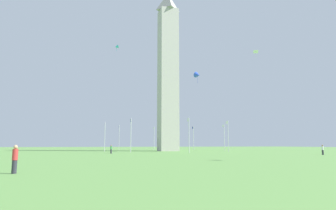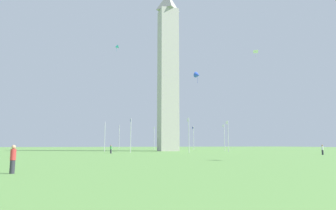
{
  "view_description": "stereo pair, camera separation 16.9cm",
  "coord_description": "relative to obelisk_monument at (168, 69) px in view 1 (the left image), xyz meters",
  "views": [
    {
      "loc": [
        -73.33,
        20.61,
        1.75
      ],
      "look_at": [
        0.0,
        0.0,
        12.07
      ],
      "focal_mm": 31.06,
      "sensor_mm": 36.0,
      "label": 1
    },
    {
      "loc": [
        -73.38,
        20.45,
        1.75
      ],
      "look_at": [
        0.0,
        0.0,
        12.07
      ],
      "focal_mm": 31.06,
      "sensor_mm": 36.0,
      "label": 2
    }
  ],
  "objects": [
    {
      "name": "ground_plane",
      "position": [
        0.0,
        0.0,
        -21.8
      ],
      "size": [
        260.0,
        260.0,
        0.0
      ],
      "primitive_type": "plane",
      "color": "#609347"
    },
    {
      "name": "obelisk_monument",
      "position": [
        0.0,
        0.0,
        0.0
      ],
      "size": [
        4.8,
        4.8,
        43.6
      ],
      "color": "#B7B2A8",
      "rests_on": "ground"
    },
    {
      "name": "flagpole_n",
      "position": [
        16.24,
        0.0,
        -17.76
      ],
      "size": [
        1.12,
        0.14,
        7.31
      ],
      "color": "silver",
      "rests_on": "ground"
    },
    {
      "name": "flagpole_ne",
      "position": [
        11.5,
        11.44,
        -17.76
      ],
      "size": [
        1.12,
        0.14,
        7.31
      ],
      "color": "silver",
      "rests_on": "ground"
    },
    {
      "name": "flagpole_e",
      "position": [
        0.06,
        16.18,
        -17.76
      ],
      "size": [
        1.12,
        0.14,
        7.31
      ],
      "color": "silver",
      "rests_on": "ground"
    },
    {
      "name": "flagpole_se",
      "position": [
        -11.37,
        11.44,
        -17.76
      ],
      "size": [
        1.12,
        0.14,
        7.31
      ],
      "color": "silver",
      "rests_on": "ground"
    },
    {
      "name": "flagpole_s",
      "position": [
        -16.11,
        0.0,
        -17.76
      ],
      "size": [
        1.12,
        0.14,
        7.31
      ],
      "color": "silver",
      "rests_on": "ground"
    },
    {
      "name": "flagpole_sw",
      "position": [
        -11.37,
        -11.44,
        -17.76
      ],
      "size": [
        1.12,
        0.14,
        7.31
      ],
      "color": "silver",
      "rests_on": "ground"
    },
    {
      "name": "flagpole_w",
      "position": [
        0.06,
        -16.18,
        -17.76
      ],
      "size": [
        1.12,
        0.14,
        7.31
      ],
      "color": "silver",
      "rests_on": "ground"
    },
    {
      "name": "flagpole_nw",
      "position": [
        11.5,
        -11.44,
        -17.76
      ],
      "size": [
        1.12,
        0.14,
        7.31
      ],
      "color": "silver",
      "rests_on": "ground"
    },
    {
      "name": "person_white_shirt",
      "position": [
        -33.27,
        -17.41,
        -20.97
      ],
      "size": [
        0.32,
        0.32,
        1.68
      ],
      "rotation": [
        0.0,
        0.0,
        0.11
      ],
      "color": "#2D2D38",
      "rests_on": "ground"
    },
    {
      "name": "person_red_shirt",
      "position": [
        -53.69,
        24.71,
        -20.95
      ],
      "size": [
        0.32,
        0.32,
        1.71
      ],
      "rotation": [
        0.0,
        0.0,
        -1.02
      ],
      "color": "#2D2D38",
      "rests_on": "ground"
    },
    {
      "name": "person_green_shirt",
      "position": [
        -16.82,
        15.95,
        -21.0
      ],
      "size": [
        0.32,
        0.32,
        1.61
      ],
      "rotation": [
        0.0,
        0.0,
        -0.43
      ],
      "color": "#2D2D38",
      "rests_on": "ground"
    },
    {
      "name": "kite_blue_delta",
      "position": [
        -10.19,
        -4.47,
        -3.67
      ],
      "size": [
        2.07,
        1.96,
        2.82
      ],
      "color": "blue"
    },
    {
      "name": "kite_white_diamond",
      "position": [
        -20.85,
        -13.6,
        -0.51
      ],
      "size": [
        1.27,
        1.3,
        1.57
      ],
      "color": "white"
    },
    {
      "name": "kite_cyan_delta",
      "position": [
        -1.94,
        14.03,
        4.33
      ],
      "size": [
        0.93,
        1.11,
        1.81
      ],
      "color": "#33C6D1"
    }
  ]
}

